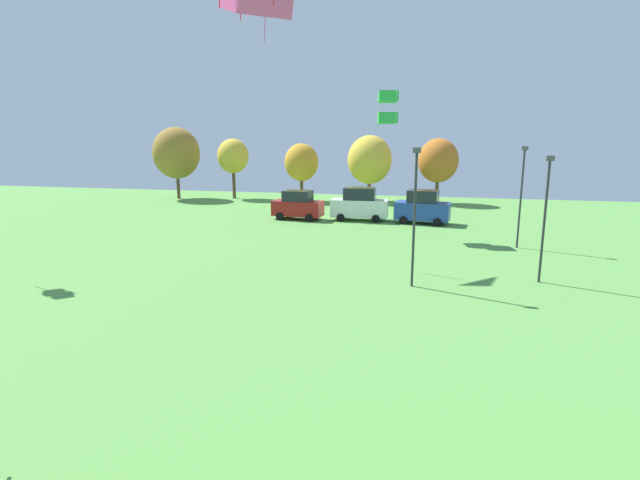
{
  "coord_description": "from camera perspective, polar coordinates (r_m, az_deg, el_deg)",
  "views": [
    {
      "loc": [
        2.12,
        2.06,
        6.89
      ],
      "look_at": [
        -0.61,
        14.27,
        4.25
      ],
      "focal_mm": 28.0,
      "sensor_mm": 36.0,
      "label": 1
    }
  ],
  "objects": [
    {
      "name": "kite_flying_4",
      "position": [
        35.01,
        7.75,
        14.78
      ],
      "size": [
        1.51,
        1.53,
        2.16
      ],
      "color": "green"
    },
    {
      "name": "parked_car_leftmost",
      "position": [
        41.47,
        -2.56,
        3.99
      ],
      "size": [
        4.25,
        2.22,
        2.4
      ],
      "rotation": [
        0.0,
        0.0,
        -0.08
      ],
      "color": "maroon",
      "rests_on": "ground"
    },
    {
      "name": "parked_car_second_from_left",
      "position": [
        41.07,
        4.55,
        4.07
      ],
      "size": [
        4.64,
        2.13,
        2.7
      ],
      "rotation": [
        0.0,
        0.0,
        0.02
      ],
      "color": "silver",
      "rests_on": "ground"
    },
    {
      "name": "parked_car_third_from_left",
      "position": [
        40.3,
        11.64,
        3.68
      ],
      "size": [
        4.43,
        2.51,
        2.66
      ],
      "rotation": [
        0.0,
        0.0,
        -0.13
      ],
      "color": "#234299",
      "rests_on": "ground"
    },
    {
      "name": "light_post_0",
      "position": [
        22.91,
        10.76,
        3.39
      ],
      "size": [
        0.36,
        0.2,
        6.35
      ],
      "color": "#2D2D33",
      "rests_on": "ground"
    },
    {
      "name": "light_post_1",
      "position": [
        25.42,
        24.34,
        2.93
      ],
      "size": [
        0.36,
        0.2,
        5.98
      ],
      "color": "#2D2D33",
      "rests_on": "ground"
    },
    {
      "name": "light_post_2",
      "position": [
        32.9,
        22.02,
        5.17
      ],
      "size": [
        0.36,
        0.2,
        6.23
      ],
      "color": "#2D2D33",
      "rests_on": "ground"
    },
    {
      "name": "treeline_tree_0",
      "position": [
        57.08,
        -16.1,
        9.52
      ],
      "size": [
        5.02,
        5.02,
        7.73
      ],
      "color": "brown",
      "rests_on": "ground"
    },
    {
      "name": "treeline_tree_1",
      "position": [
        55.97,
        -9.91,
        9.41
      ],
      "size": [
        3.4,
        3.4,
        6.5
      ],
      "color": "brown",
      "rests_on": "ground"
    },
    {
      "name": "treeline_tree_2",
      "position": [
        52.98,
        -2.13,
        8.84
      ],
      "size": [
        3.56,
        3.56,
        6.03
      ],
      "color": "brown",
      "rests_on": "ground"
    },
    {
      "name": "treeline_tree_3",
      "position": [
        52.82,
        5.7,
        9.1
      ],
      "size": [
        4.58,
        4.58,
        6.88
      ],
      "color": "brown",
      "rests_on": "ground"
    },
    {
      "name": "treeline_tree_4",
      "position": [
        52.42,
        13.36,
        8.82
      ],
      "size": [
        4.03,
        4.03,
        6.58
      ],
      "color": "brown",
      "rests_on": "ground"
    }
  ]
}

